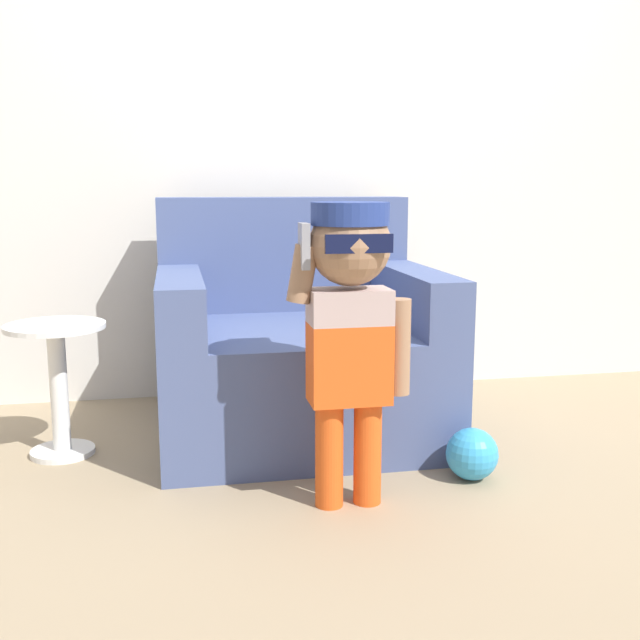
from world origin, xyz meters
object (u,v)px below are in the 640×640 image
object	(u,v)px
person_child	(350,307)
toy_ball	(472,454)
armchair	(295,349)
side_table	(58,376)

from	to	relation	value
person_child	toy_ball	world-z (taller)	person_child
armchair	person_child	size ratio (longest dim) A/B	1.15
armchair	person_child	xyz separation A→B (m)	(0.04, -0.75, 0.29)
person_child	toy_ball	distance (m)	0.70
person_child	toy_ball	xyz separation A→B (m)	(0.44, 0.11, -0.52)
person_child	side_table	size ratio (longest dim) A/B	1.90
side_table	armchair	bearing A→B (deg)	8.79
armchair	side_table	xyz separation A→B (m)	(-0.88, -0.14, -0.03)
armchair	toy_ball	world-z (taller)	armchair
armchair	person_child	bearing A→B (deg)	-86.84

